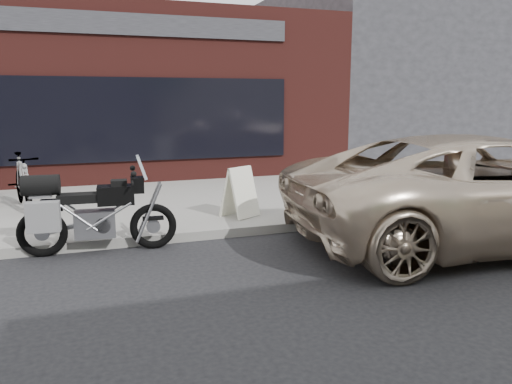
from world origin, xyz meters
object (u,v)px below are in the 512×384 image
at_px(sandwich_sign, 240,192).
at_px(minivan, 484,190).
at_px(bicycle_rear, 23,181).
at_px(motorcycle, 87,213).

bearing_deg(sandwich_sign, minivan, -66.48).
relative_size(minivan, bicycle_rear, 3.45).
bearing_deg(bicycle_rear, minivan, -45.79).
bearing_deg(bicycle_rear, sandwich_sign, -41.74).
xyz_separation_m(motorcycle, bicycle_rear, (-1.11, 2.88, 0.07)).
relative_size(bicycle_rear, sandwich_sign, 1.99).
height_order(minivan, bicycle_rear, minivan).
bearing_deg(sandwich_sign, bicycle_rear, 121.86).
relative_size(motorcycle, bicycle_rear, 1.27).
bearing_deg(minivan, sandwich_sign, 58.53).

